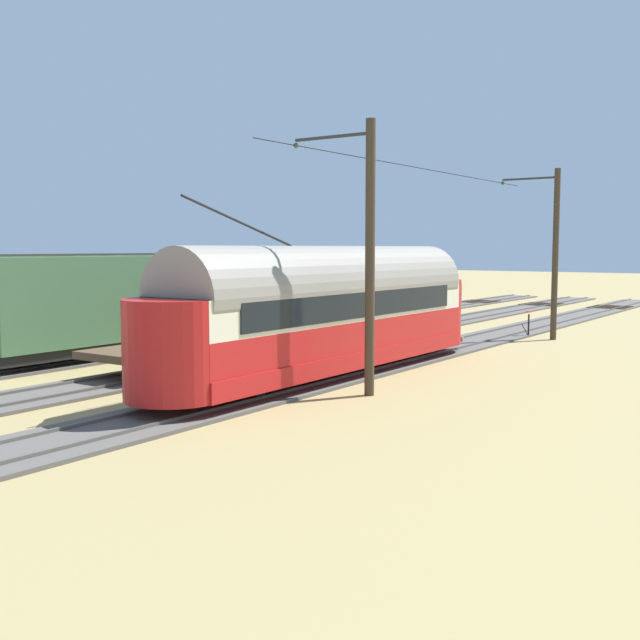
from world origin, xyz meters
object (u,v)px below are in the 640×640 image
Objects in this scene: track_end_bumper at (322,318)px; coach_adjacent at (135,300)px; switch_stand at (528,323)px; catenary_pole_mid_near at (368,253)px; catenary_pole_foreground at (554,251)px; flatcar_far_siding at (241,338)px; vintage_streetcar at (331,309)px.

coach_adjacent is at bearing 89.98° from track_end_bumper.
track_end_bumper is at bearing 6.10° from switch_stand.
catenary_pole_foreground is at bearing -90.00° from catenary_pole_mid_near.
flatcar_far_siding reaches higher than switch_stand.
switch_stand is (1.23, -16.72, -3.39)m from catenary_pole_mid_near.
coach_adjacent is 18.87m from catenary_pole_foreground.
switch_stand is 11.17m from track_end_bumper.
catenary_pole_mid_near is at bearing 94.20° from switch_stand.
flatcar_far_siding is 8.67m from catenary_pole_mid_near.
vintage_streetcar is 15.00m from switch_stand.
catenary_pole_mid_near is 4.36× the size of track_end_bumper.
catenary_pole_mid_near is at bearing 128.44° from track_end_bumper.
flatcar_far_siding is (4.89, -1.21, -1.40)m from vintage_streetcar.
catenary_pole_foreground is (-7.43, -13.35, 3.23)m from flatcar_far_siding.
flatcar_far_siding is at bearing -13.91° from vintage_streetcar.
flatcar_far_siding is 10.35× the size of switch_stand.
switch_stand is at bearing -85.80° from catenary_pole_mid_near.
flatcar_far_siding is 15.62m from catenary_pole_foreground.
track_end_bumper is at bearing -54.40° from vintage_streetcar.
track_end_bumper is at bearing 4.11° from catenary_pole_foreground.
vintage_streetcar is 9.80m from coach_adjacent.
catenary_pole_foreground is at bearing -119.12° from flatcar_far_siding.
flatcar_far_siding is 7.10× the size of track_end_bumper.
catenary_pole_mid_near reaches higher than switch_stand.
switch_stand is at bearing -173.90° from track_end_bumper.
track_end_bumper is at bearing -68.56° from flatcar_far_siding.
switch_stand is at bearing -13.77° from catenary_pole_foreground.
vintage_streetcar is 1.30× the size of flatcar_far_siding.
catenary_pole_mid_near reaches higher than flatcar_far_siding.
vintage_streetcar is at bearing -36.20° from catenary_pole_mid_near.
coach_adjacent reaches higher than track_end_bumper.
vintage_streetcar reaches higher than track_end_bumper.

